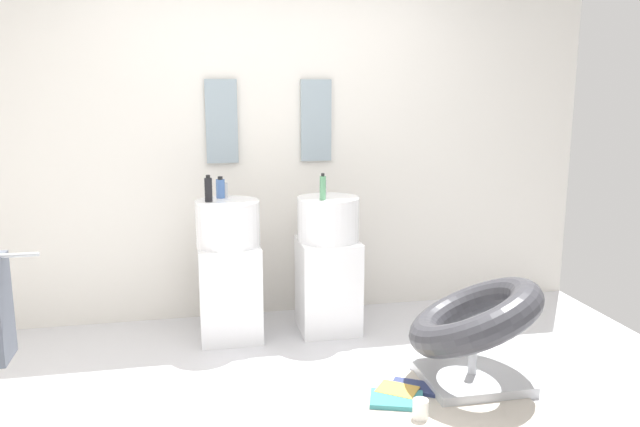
{
  "coord_description": "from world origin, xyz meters",
  "views": [
    {
      "loc": [
        -0.57,
        -2.9,
        1.65
      ],
      "look_at": [
        0.15,
        0.55,
        0.95
      ],
      "focal_mm": 35.46,
      "sensor_mm": 36.0,
      "label": 1
    }
  ],
  "objects_px": {
    "pedestal_sink_left": "(229,269)",
    "magazine_ochre": "(397,391)",
    "pedestal_sink_right": "(328,263)",
    "magazine_navy": "(415,387)",
    "magazine_teal": "(397,400)",
    "lounge_chair": "(474,325)",
    "coffee_mug": "(420,409)",
    "soap_bottle_green": "(323,188)",
    "soap_bottle_blue": "(220,188)",
    "soap_bottle_black": "(208,189)"
  },
  "relations": [
    {
      "from": "pedestal_sink_left",
      "to": "magazine_ochre",
      "type": "relative_size",
      "value": 4.89
    },
    {
      "from": "pedestal_sink_right",
      "to": "magazine_navy",
      "type": "bearing_deg",
      "value": -74.57
    },
    {
      "from": "magazine_ochre",
      "to": "magazine_teal",
      "type": "bearing_deg",
      "value": -74.11
    },
    {
      "from": "lounge_chair",
      "to": "coffee_mug",
      "type": "xyz_separation_m",
      "value": [
        -0.43,
        -0.33,
        -0.29
      ]
    },
    {
      "from": "magazine_navy",
      "to": "magazine_teal",
      "type": "relative_size",
      "value": 0.91
    },
    {
      "from": "magazine_ochre",
      "to": "coffee_mug",
      "type": "bearing_deg",
      "value": -46.82
    },
    {
      "from": "magazine_teal",
      "to": "soap_bottle_green",
      "type": "relative_size",
      "value": 1.59
    },
    {
      "from": "lounge_chair",
      "to": "soap_bottle_blue",
      "type": "relative_size",
      "value": 7.36
    },
    {
      "from": "magazine_ochre",
      "to": "soap_bottle_green",
      "type": "bearing_deg",
      "value": 139.92
    },
    {
      "from": "pedestal_sink_right",
      "to": "coffee_mug",
      "type": "distance_m",
      "value": 1.37
    },
    {
      "from": "pedestal_sink_left",
      "to": "soap_bottle_black",
      "type": "distance_m",
      "value": 0.55
    },
    {
      "from": "pedestal_sink_right",
      "to": "lounge_chair",
      "type": "relative_size",
      "value": 0.98
    },
    {
      "from": "soap_bottle_blue",
      "to": "soap_bottle_green",
      "type": "distance_m",
      "value": 0.68
    },
    {
      "from": "magazine_navy",
      "to": "magazine_teal",
      "type": "height_order",
      "value": "magazine_teal"
    },
    {
      "from": "lounge_chair",
      "to": "magazine_teal",
      "type": "height_order",
      "value": "lounge_chair"
    },
    {
      "from": "pedestal_sink_right",
      "to": "magazine_ochre",
      "type": "height_order",
      "value": "pedestal_sink_right"
    },
    {
      "from": "soap_bottle_blue",
      "to": "soap_bottle_green",
      "type": "xyz_separation_m",
      "value": [
        0.65,
        -0.21,
        0.02
      ]
    },
    {
      "from": "magazine_navy",
      "to": "pedestal_sink_left",
      "type": "bearing_deg",
      "value": 165.15
    },
    {
      "from": "pedestal_sink_right",
      "to": "soap_bottle_blue",
      "type": "distance_m",
      "value": 0.89
    },
    {
      "from": "pedestal_sink_left",
      "to": "lounge_chair",
      "type": "distance_m",
      "value": 1.62
    },
    {
      "from": "soap_bottle_green",
      "to": "lounge_chair",
      "type": "bearing_deg",
      "value": -52.06
    },
    {
      "from": "pedestal_sink_left",
      "to": "pedestal_sink_right",
      "type": "bearing_deg",
      "value": 0.0
    },
    {
      "from": "magazine_navy",
      "to": "magazine_ochre",
      "type": "distance_m",
      "value": 0.12
    },
    {
      "from": "pedestal_sink_left",
      "to": "soap_bottle_blue",
      "type": "relative_size",
      "value": 7.18
    },
    {
      "from": "magazine_navy",
      "to": "pedestal_sink_right",
      "type": "bearing_deg",
      "value": 136.96
    },
    {
      "from": "magazine_navy",
      "to": "coffee_mug",
      "type": "bearing_deg",
      "value": -73.47
    },
    {
      "from": "pedestal_sink_left",
      "to": "magazine_navy",
      "type": "distance_m",
      "value": 1.44
    },
    {
      "from": "coffee_mug",
      "to": "soap_bottle_blue",
      "type": "relative_size",
      "value": 0.68
    },
    {
      "from": "magazine_navy",
      "to": "soap_bottle_green",
      "type": "xyz_separation_m",
      "value": [
        -0.33,
        0.9,
        0.99
      ]
    },
    {
      "from": "pedestal_sink_left",
      "to": "pedestal_sink_right",
      "type": "height_order",
      "value": "same"
    },
    {
      "from": "magazine_navy",
      "to": "coffee_mug",
      "type": "height_order",
      "value": "coffee_mug"
    },
    {
      "from": "coffee_mug",
      "to": "soap_bottle_black",
      "type": "xyz_separation_m",
      "value": [
        -0.98,
        1.29,
        0.95
      ]
    },
    {
      "from": "magazine_navy",
      "to": "magazine_teal",
      "type": "bearing_deg",
      "value": -108.57
    },
    {
      "from": "lounge_chair",
      "to": "soap_bottle_black",
      "type": "bearing_deg",
      "value": 145.84
    },
    {
      "from": "magazine_navy",
      "to": "magazine_ochre",
      "type": "relative_size",
      "value": 1.21
    },
    {
      "from": "lounge_chair",
      "to": "pedestal_sink_left",
      "type": "bearing_deg",
      "value": 143.18
    },
    {
      "from": "magazine_teal",
      "to": "magazine_ochre",
      "type": "xyz_separation_m",
      "value": [
        0.03,
        0.09,
        0.0
      ]
    },
    {
      "from": "pedestal_sink_right",
      "to": "magazine_ochre",
      "type": "distance_m",
      "value": 1.13
    },
    {
      "from": "magazine_navy",
      "to": "soap_bottle_black",
      "type": "distance_m",
      "value": 1.75
    },
    {
      "from": "lounge_chair",
      "to": "soap_bottle_black",
      "type": "xyz_separation_m",
      "value": [
        -1.41,
        0.96,
        0.66
      ]
    },
    {
      "from": "soap_bottle_green",
      "to": "magazine_ochre",
      "type": "bearing_deg",
      "value": -76.76
    },
    {
      "from": "magazine_navy",
      "to": "coffee_mug",
      "type": "relative_size",
      "value": 2.6
    },
    {
      "from": "pedestal_sink_left",
      "to": "soap_bottle_black",
      "type": "xyz_separation_m",
      "value": [
        -0.12,
        -0.01,
        0.54
      ]
    },
    {
      "from": "pedestal_sink_left",
      "to": "magazine_teal",
      "type": "relative_size",
      "value": 3.7
    },
    {
      "from": "pedestal_sink_right",
      "to": "soap_bottle_green",
      "type": "height_order",
      "value": "soap_bottle_green"
    },
    {
      "from": "magazine_ochre",
      "to": "soap_bottle_black",
      "type": "xyz_separation_m",
      "value": [
        -0.95,
        1.02,
        0.99
      ]
    },
    {
      "from": "soap_bottle_blue",
      "to": "lounge_chair",
      "type": "bearing_deg",
      "value": -39.23
    },
    {
      "from": "coffee_mug",
      "to": "soap_bottle_black",
      "type": "relative_size",
      "value": 0.57
    },
    {
      "from": "pedestal_sink_left",
      "to": "coffee_mug",
      "type": "bearing_deg",
      "value": -56.33
    },
    {
      "from": "magazine_teal",
      "to": "magazine_navy",
      "type": "bearing_deg",
      "value": 58.66
    }
  ]
}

